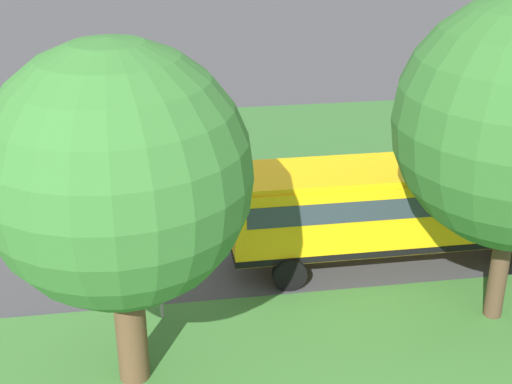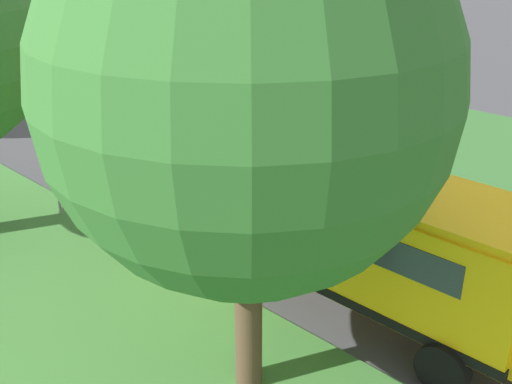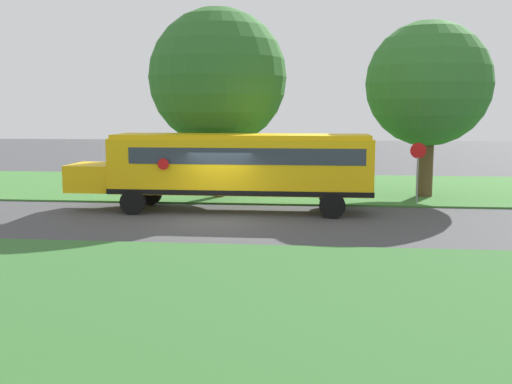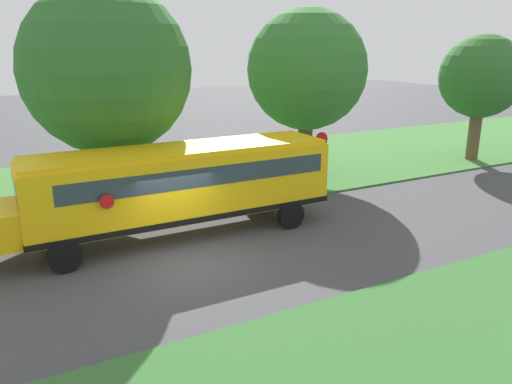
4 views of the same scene
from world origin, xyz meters
TOP-DOWN VIEW (x-y plane):
  - ground_plane at (0.00, 0.00)m, footprint 120.00×120.00m
  - grass_verge at (-10.00, 0.00)m, footprint 12.00×80.00m
  - school_bus at (-2.36, 0.40)m, footprint 2.84×12.42m
  - oak_tree_beside_bus at (-5.91, -0.66)m, footprint 6.33×6.33m
  - oak_tree_roadside_mid at (-6.88, 8.92)m, footprint 5.78×5.78m
  - oak_tree_far_end at (-5.63, 19.44)m, footprint 4.58×4.58m
  - stop_sign at (-4.60, 8.10)m, footprint 0.08×0.68m

SIDE VIEW (x-z plane):
  - ground_plane at x=0.00m, z-range 0.00..0.00m
  - grass_verge at x=-10.00m, z-range 0.00..0.08m
  - stop_sign at x=-4.60m, z-range 0.37..3.11m
  - school_bus at x=-2.36m, z-range 0.34..3.50m
  - oak_tree_far_end at x=-5.63m, z-range 1.17..8.25m
  - oak_tree_roadside_mid at x=-6.88m, z-range 1.26..9.49m
  - oak_tree_beside_bus at x=-5.91m, z-range 1.14..9.93m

